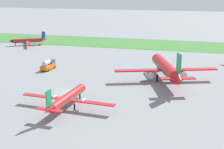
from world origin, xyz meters
The scene contains 6 objects.
ground_plane centered at (0.00, 0.00, 0.00)m, with size 600.00×600.00×0.00m, color gray.
grass_taxiway_strip centered at (0.00, 74.89, 0.04)m, with size 360.00×28.00×0.08m, color #3D7533.
airplane_foreground_turboprop centered at (4.47, -10.56, 2.47)m, with size 22.52×19.29×6.74m.
airplane_taxiing_turboprop centered at (-44.17, 57.97, 2.23)m, with size 15.76×18.06×6.11m.
airplane_midfield_jet centered at (23.72, 16.48, 3.81)m, with size 28.87×28.63×10.57m.
fuel_truck_near_gate centered at (-14.95, 19.36, 1.58)m, with size 2.92×6.61×3.29m.
Camera 1 is at (30.74, -70.25, 26.19)m, focal length 49.32 mm.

